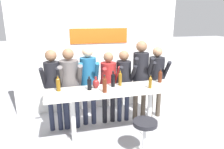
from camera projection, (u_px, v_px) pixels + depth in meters
ground_plane at (113, 137)px, 3.99m from camera, size 40.00×40.00×0.00m
back_wall at (98, 56)px, 5.00m from camera, size 4.06×0.12×2.76m
tasting_table at (113, 96)px, 3.76m from camera, size 2.46×0.61×1.02m
bar_stool at (145, 132)px, 3.36m from camera, size 0.43×0.43×0.64m
person_far_left at (53, 82)px, 3.95m from camera, size 0.40×0.53×1.71m
person_left at (70, 81)px, 4.03m from camera, size 0.48×0.57×1.72m
person_center_left at (88, 77)px, 4.19m from camera, size 0.42×0.55×1.75m
person_center at (109, 80)px, 4.30m from camera, size 0.41×0.51×1.61m
person_center_right at (124, 78)px, 4.35m from camera, size 0.38×0.50×1.63m
person_right at (141, 72)px, 4.38m from camera, size 0.47×0.60×1.83m
person_far_right at (156, 75)px, 4.56m from camera, size 0.46×0.56×1.68m
wine_bottle_0 at (89, 84)px, 3.62m from camera, size 0.08×0.08×0.26m
wine_bottle_1 at (150, 82)px, 3.72m from camera, size 0.06×0.06×0.26m
wine_bottle_2 at (113, 79)px, 3.79m from camera, size 0.08×0.08×0.31m
wine_bottle_3 at (160, 76)px, 4.06m from camera, size 0.08×0.08×0.28m
wine_bottle_4 at (105, 84)px, 3.50m from camera, size 0.08×0.08×0.32m
wine_bottle_5 at (58, 84)px, 3.57m from camera, size 0.08×0.08×0.29m
wine_bottle_6 at (120, 78)px, 3.86m from camera, size 0.07×0.07×0.32m
decorative_vase at (96, 83)px, 3.73m from camera, size 0.13×0.13×0.22m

